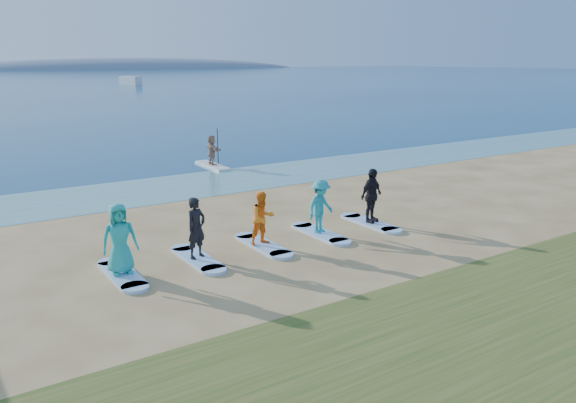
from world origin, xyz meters
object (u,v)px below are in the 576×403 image
surfboard_1 (198,259)px  student_4 (371,196)px  boat_offshore_b (131,85)px  surfboard_4 (370,223)px  student_1 (196,228)px  student_2 (263,218)px  student_0 (119,239)px  surfboard_3 (320,233)px  student_3 (320,206)px  paddleboarder (212,150)px  surfboard_0 (122,274)px  paddleboard (212,166)px  surfboard_2 (263,245)px

surfboard_1 → student_4: size_ratio=1.18×
boat_offshore_b → surfboard_4: 110.63m
boat_offshore_b → surfboard_4: boat_offshore_b is taller
student_1 → student_2: size_ratio=1.07×
student_0 → surfboard_3: student_0 is taller
student_3 → student_2: bearing=164.4°
paddleboarder → boat_offshore_b: size_ratio=0.26×
boat_offshore_b → student_4: bearing=-121.0°
surfboard_0 → surfboard_3: size_ratio=1.00×
surfboard_0 → student_0: student_0 is taller
student_0 → student_1: 2.16m
surfboard_1 → student_2: 2.32m
paddleboard → surfboard_1: paddleboard is taller
paddleboarder → surfboard_3: paddleboarder is taller
student_2 → surfboard_3: (2.16, 0.00, -0.86)m
student_0 → surfboard_1: (2.16, 0.00, -0.98)m
paddleboarder → surfboard_0: (-8.74, -12.65, -0.85)m
surfboard_0 → student_0: 0.98m
student_0 → student_2: bearing=4.1°
surfboard_2 → student_4: (4.31, 0.00, 0.98)m
student_0 → student_1: size_ratio=1.08×
paddleboard → student_3: 12.88m
student_1 → student_3: size_ratio=1.01×
student_0 → surfboard_4: bearing=4.1°
surfboard_2 → surfboard_1: bearing=180.0°
boat_offshore_b → surfboard_3: bearing=-122.1°
surfboard_1 → student_3: size_ratio=1.27×
surfboard_3 → paddleboarder: bearing=79.8°
student_4 → surfboard_4: bearing=0.0°
student_2 → surfboard_3: student_2 is taller
student_0 → surfboard_4: (8.63, 0.00, -0.98)m
paddleboarder → surfboard_2: 13.42m
paddleboarder → student_4: 12.65m
surfboard_1 → student_4: student_4 is taller
boat_offshore_b → student_3: 111.17m
student_1 → student_2: 2.16m
paddleboarder → student_2: 13.40m
student_1 → boat_offshore_b: bearing=52.2°
surfboard_0 → student_0: bearing=0.0°
surfboard_0 → surfboard_3: (6.47, 0.00, 0.00)m
student_1 → student_4: bearing=-20.7°
surfboard_2 → student_2: bearing=180.0°
surfboard_0 → surfboard_2: (4.31, 0.00, 0.00)m
paddleboarder → student_3: bearing=172.0°
surfboard_2 → boat_offshore_b: bearing=73.9°
surfboard_3 → student_3: student_3 is taller
student_2 → paddleboard: bearing=68.8°
boat_offshore_b → surfboard_1: bearing=-124.2°
boat_offshore_b → student_1: (-33.06, -107.39, 0.96)m
paddleboarder → boat_offshore_b: (26.47, 94.74, -0.90)m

